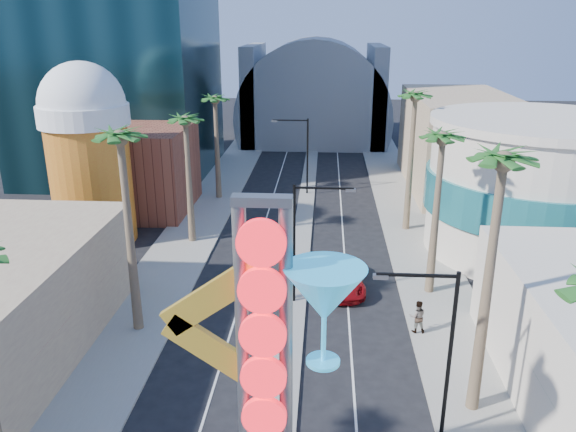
% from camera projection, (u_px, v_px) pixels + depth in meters
% --- Properties ---
extents(sidewalk_west, '(5.00, 100.00, 0.15)m').
position_uv_depth(sidewalk_west, '(200.00, 220.00, 51.23)').
color(sidewalk_west, gray).
rests_on(sidewalk_west, ground).
extents(sidewalk_east, '(5.00, 100.00, 0.15)m').
position_uv_depth(sidewalk_east, '(410.00, 225.00, 50.02)').
color(sidewalk_east, gray).
rests_on(sidewalk_east, ground).
extents(median, '(1.60, 84.00, 0.15)m').
position_uv_depth(median, '(305.00, 212.00, 53.45)').
color(median, gray).
rests_on(median, ground).
extents(brick_filler_west, '(10.00, 10.00, 8.00)m').
position_uv_depth(brick_filler_west, '(137.00, 169.00, 53.17)').
color(brick_filler_west, brown).
rests_on(brick_filler_west, ground).
extents(filler_east, '(10.00, 20.00, 10.00)m').
position_uv_depth(filler_east, '(458.00, 142.00, 60.21)').
color(filler_east, tan).
rests_on(filler_east, ground).
extents(beer_mug, '(7.00, 7.00, 14.50)m').
position_uv_depth(beer_mug, '(88.00, 147.00, 44.43)').
color(beer_mug, '#C64C1A').
rests_on(beer_mug, ground).
extents(turquoise_building, '(16.60, 16.60, 10.60)m').
position_uv_depth(turquoise_building, '(535.00, 187.00, 43.05)').
color(turquoise_building, beige).
rests_on(turquoise_building, ground).
extents(canopy, '(22.00, 16.00, 22.00)m').
position_uv_depth(canopy, '(314.00, 112.00, 84.06)').
color(canopy, slate).
rests_on(canopy, ground).
extents(neon_sign, '(6.53, 2.60, 12.55)m').
position_uv_depth(neon_sign, '(289.00, 352.00, 18.01)').
color(neon_sign, gray).
rests_on(neon_sign, ground).
extents(streetlight_0, '(3.79, 0.25, 8.00)m').
position_uv_depth(streetlight_0, '(303.00, 233.00, 34.87)').
color(streetlight_0, black).
rests_on(streetlight_0, ground).
extents(streetlight_1, '(3.79, 0.25, 8.00)m').
position_uv_depth(streetlight_1, '(302.00, 149.00, 57.54)').
color(streetlight_1, black).
rests_on(streetlight_1, ground).
extents(streetlight_2, '(3.45, 0.25, 8.00)m').
position_uv_depth(streetlight_2, '(440.00, 341.00, 23.20)').
color(streetlight_2, black).
rests_on(streetlight_2, ground).
extents(palm_1, '(2.40, 2.40, 12.70)m').
position_uv_depth(palm_1, '(121.00, 151.00, 29.75)').
color(palm_1, brown).
rests_on(palm_1, ground).
extents(palm_2, '(2.40, 2.40, 11.20)m').
position_uv_depth(palm_2, '(186.00, 128.00, 43.38)').
color(palm_2, brown).
rests_on(palm_2, ground).
extents(palm_3, '(2.40, 2.40, 11.20)m').
position_uv_depth(palm_3, '(215.00, 106.00, 54.68)').
color(palm_3, brown).
rests_on(palm_3, ground).
extents(palm_5, '(2.40, 2.40, 13.20)m').
position_uv_depth(palm_5, '(501.00, 179.00, 22.81)').
color(palm_5, brown).
rests_on(palm_5, ground).
extents(palm_6, '(2.40, 2.40, 11.70)m').
position_uv_depth(palm_6, '(442.00, 148.00, 34.55)').
color(palm_6, brown).
rests_on(palm_6, ground).
extents(palm_7, '(2.40, 2.40, 12.70)m').
position_uv_depth(palm_7, '(415.00, 105.00, 45.55)').
color(palm_7, brown).
rests_on(palm_7, ground).
extents(red_pickup, '(3.24, 6.20, 1.67)m').
position_uv_depth(red_pickup, '(341.00, 277.00, 38.15)').
color(red_pickup, maroon).
rests_on(red_pickup, ground).
extents(pedestrian_b, '(0.98, 0.77, 1.98)m').
position_uv_depth(pedestrian_b, '(417.00, 317.00, 32.50)').
color(pedestrian_b, gray).
rests_on(pedestrian_b, sidewalk_east).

